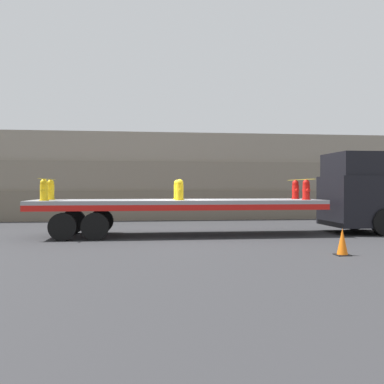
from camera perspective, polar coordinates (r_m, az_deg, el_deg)
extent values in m
plane|color=#2D2D30|center=(15.99, -1.81, -5.77)|extent=(120.00, 120.00, 0.00)
cube|color=#706656|center=(24.44, -3.57, -1.68)|extent=(60.00, 3.00, 1.59)
cube|color=gray|center=(24.58, -3.59, 2.05)|extent=(60.00, 3.00, 1.59)
cube|color=gray|center=(24.82, -3.61, 5.71)|extent=(60.00, 3.00, 1.59)
cube|color=black|center=(17.96, 21.28, -1.12)|extent=(2.39, 2.43, 1.94)
cube|color=black|center=(17.86, 20.62, 3.42)|extent=(1.67, 2.23, 0.90)
cube|color=black|center=(18.27, 23.10, 0.11)|extent=(0.96, 2.14, 1.08)
cylinder|color=black|center=(19.20, 20.75, -3.22)|extent=(1.02, 0.28, 1.02)
cube|color=gray|center=(15.90, -1.81, -1.29)|extent=(10.65, 2.52, 0.14)
cube|color=red|center=(14.69, -1.40, -2.10)|extent=(10.65, 0.08, 0.20)
cube|color=red|center=(17.12, -2.17, -1.71)|extent=(10.65, 0.08, 0.20)
cylinder|color=black|center=(14.81, -12.80, -4.50)|extent=(0.93, 0.30, 0.93)
cylinder|color=black|center=(17.11, -11.99, -3.80)|extent=(0.93, 0.30, 0.93)
cylinder|color=black|center=(14.96, -16.87, -4.46)|extent=(0.93, 0.30, 0.93)
cylinder|color=black|center=(17.24, -15.53, -3.78)|extent=(0.93, 0.30, 0.93)
cylinder|color=gold|center=(15.64, -19.13, -1.04)|extent=(0.33, 0.33, 0.03)
cylinder|color=gold|center=(15.63, -19.14, -0.06)|extent=(0.26, 0.26, 0.57)
sphere|color=gold|center=(15.63, -19.14, 1.20)|extent=(0.25, 0.25, 0.25)
cylinder|color=gold|center=(15.45, -19.29, 0.19)|extent=(0.12, 0.12, 0.12)
cylinder|color=gold|center=(15.82, -18.99, 0.20)|extent=(0.12, 0.12, 0.12)
cylinder|color=gold|center=(16.73, -18.33, -0.93)|extent=(0.33, 0.33, 0.03)
cylinder|color=gold|center=(16.72, -18.33, -0.01)|extent=(0.26, 0.26, 0.57)
sphere|color=gold|center=(16.72, -18.33, 1.16)|extent=(0.25, 0.25, 0.25)
cylinder|color=gold|center=(16.53, -18.46, 0.22)|extent=(0.12, 0.12, 0.12)
cylinder|color=gold|center=(16.91, -18.20, 0.23)|extent=(0.12, 0.12, 0.12)
cylinder|color=gold|center=(15.34, -1.63, -1.04)|extent=(0.33, 0.33, 0.03)
cylinder|color=gold|center=(15.34, -1.63, -0.03)|extent=(0.26, 0.26, 0.57)
sphere|color=gold|center=(15.34, -1.63, 1.24)|extent=(0.25, 0.25, 0.25)
cylinder|color=gold|center=(15.15, -1.57, 0.22)|extent=(0.12, 0.12, 0.12)
cylinder|color=gold|center=(15.53, -1.70, 0.23)|extent=(0.12, 0.12, 0.12)
cylinder|color=gold|center=(16.45, -1.98, -0.93)|extent=(0.33, 0.33, 0.03)
cylinder|color=gold|center=(16.44, -1.98, 0.01)|extent=(0.26, 0.26, 0.57)
sphere|color=gold|center=(16.44, -1.98, 1.20)|extent=(0.25, 0.25, 0.25)
cylinder|color=gold|center=(16.25, -1.93, 0.25)|extent=(0.12, 0.12, 0.12)
cylinder|color=gold|center=(16.63, -2.04, 0.25)|extent=(0.12, 0.12, 0.12)
cylinder|color=red|center=(16.46, 14.97, -0.95)|extent=(0.33, 0.33, 0.03)
cylinder|color=red|center=(16.45, 14.98, -0.01)|extent=(0.26, 0.26, 0.57)
sphere|color=red|center=(16.45, 14.98, 1.18)|extent=(0.25, 0.25, 0.25)
cylinder|color=red|center=(16.27, 15.23, 0.22)|extent=(0.12, 0.12, 0.12)
cylinder|color=red|center=(16.63, 14.73, 0.23)|extent=(0.12, 0.12, 0.12)
cylinder|color=red|center=(17.49, 13.62, -0.85)|extent=(0.33, 0.33, 0.03)
cylinder|color=red|center=(17.49, 13.63, 0.03)|extent=(0.26, 0.26, 0.57)
sphere|color=red|center=(17.49, 13.63, 1.15)|extent=(0.25, 0.25, 0.25)
cylinder|color=red|center=(17.31, 13.85, 0.25)|extent=(0.12, 0.12, 0.12)
cylinder|color=red|center=(17.67, 13.41, 0.26)|extent=(0.12, 0.12, 0.12)
cube|color=yellow|center=(16.18, -18.73, 1.64)|extent=(0.05, 2.72, 0.01)
cube|color=yellow|center=(16.97, 14.29, 1.61)|extent=(0.05, 2.72, 0.01)
cube|color=black|center=(11.99, 19.41, -7.90)|extent=(0.37, 0.37, 0.03)
cone|color=orange|center=(11.94, 19.41, -6.21)|extent=(0.28, 0.28, 0.69)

